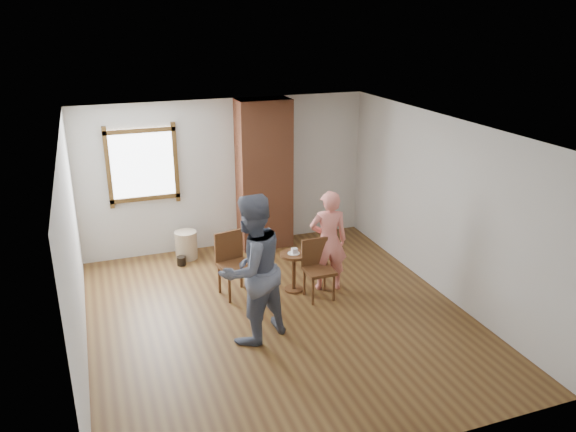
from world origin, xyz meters
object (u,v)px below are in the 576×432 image
Objects in this scene: side_table at (294,266)px; person_pink at (328,241)px; stoneware_crock at (186,245)px; dining_chair_left at (233,260)px; dining_chair_right at (317,265)px; man at (251,269)px.

person_pink reaches higher than side_table.
stoneware_crock is 2.62m from person_pink.
side_table is (0.87, -0.23, -0.12)m from dining_chair_left.
stoneware_crock is 0.55× the size of dining_chair_right.
side_table is (-0.26, 0.28, -0.08)m from dining_chair_right.
man is (-0.08, -1.27, 0.44)m from dining_chair_left.
dining_chair_left is 1.09× the size of dining_chair_right.
side_table is at bearing 1.51° from person_pink.
person_pink is at bearing -172.01° from man.
man reaches higher than dining_chair_left.
dining_chair_right is at bearing -172.51° from man.
dining_chair_left is 1.44m from person_pink.
dining_chair_right is at bearing 48.46° from person_pink.
dining_chair_left is 0.61× the size of person_pink.
stoneware_crock is 2.16m from side_table.
dining_chair_left is at bearing 165.21° from side_table.
side_table is 0.39× the size of person_pink.
dining_chair_right reaches higher than stoneware_crock.
man is at bearing 46.05° from person_pink.
man is at bearing -132.35° from side_table.
man reaches higher than dining_chair_right.
dining_chair_right is 1.51m from man.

